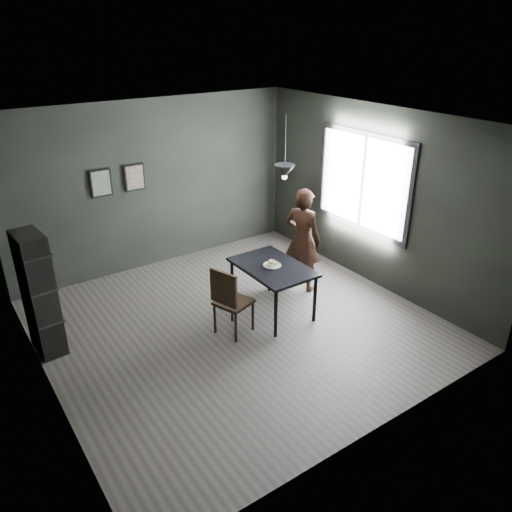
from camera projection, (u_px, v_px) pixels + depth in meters
ground at (238, 324)px, 7.02m from camera, size 5.00×5.00×0.00m
back_wall at (155, 185)px, 8.29m from camera, size 5.00×0.10×2.80m
ceiling at (234, 122)px, 5.83m from camera, size 5.00×5.00×0.02m
window_assembly at (363, 182)px, 7.76m from camera, size 0.04×1.96×1.56m
cafe_table at (273, 271)px, 7.04m from camera, size 0.80×1.20×0.75m
white_plate at (272, 266)px, 7.00m from camera, size 0.23×0.23×0.01m
donut_pile at (272, 263)px, 6.98m from camera, size 0.19×0.15×0.08m
woman at (303, 240)px, 7.65m from camera, size 0.60×0.71×1.65m
wood_chair at (229, 298)px, 6.56m from camera, size 0.54×0.54×0.99m
shelf_unit at (39, 294)px, 6.15m from camera, size 0.35×0.56×1.62m
pendant_lamp at (285, 171)px, 6.66m from camera, size 0.28×0.28×0.86m
framed_print_left at (101, 183)px, 7.71m from camera, size 0.34×0.04×0.44m
framed_print_right at (135, 177)px, 8.00m from camera, size 0.34×0.04×0.44m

